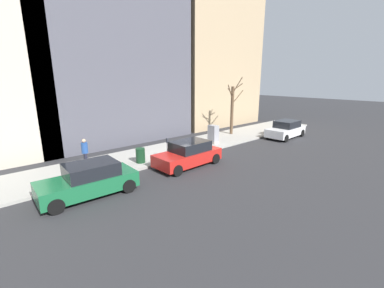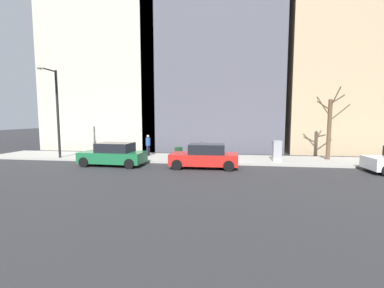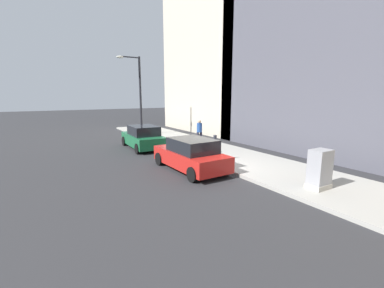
# 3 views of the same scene
# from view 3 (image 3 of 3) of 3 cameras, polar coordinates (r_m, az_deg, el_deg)

# --- Properties ---
(ground_plane) EXTENTS (120.00, 120.00, 0.00)m
(ground_plane) POSITION_cam_3_polar(r_m,az_deg,el_deg) (12.32, 6.18, -5.70)
(ground_plane) COLOR #2B2B2D
(sidewalk) EXTENTS (4.00, 36.00, 0.15)m
(sidewalk) POSITION_cam_3_polar(r_m,az_deg,el_deg) (13.57, 12.93, -4.04)
(sidewalk) COLOR #9E9B93
(sidewalk) RESTS_ON ground
(parked_car_red) EXTENTS (2.00, 4.24, 1.52)m
(parked_car_red) POSITION_cam_3_polar(r_m,az_deg,el_deg) (12.00, -0.28, -2.44)
(parked_car_red) COLOR red
(parked_car_red) RESTS_ON ground
(parked_car_green) EXTENTS (2.07, 4.27, 1.52)m
(parked_car_green) POSITION_cam_3_polar(r_m,az_deg,el_deg) (17.34, -10.80, 1.45)
(parked_car_green) COLOR #196038
(parked_car_green) RESTS_ON ground
(parking_meter) EXTENTS (0.14, 0.10, 1.35)m
(parking_meter) POSITION_cam_3_polar(r_m,az_deg,el_deg) (13.14, 5.11, -0.24)
(parking_meter) COLOR slate
(parking_meter) RESTS_ON sidewalk
(utility_box) EXTENTS (0.83, 0.61, 1.43)m
(utility_box) POSITION_cam_3_polar(r_m,az_deg,el_deg) (10.32, 26.49, -5.11)
(utility_box) COLOR #A8A399
(utility_box) RESTS_ON sidewalk
(streetlamp) EXTENTS (1.97, 0.32, 6.50)m
(streetlamp) POSITION_cam_3_polar(r_m,az_deg,el_deg) (22.53, -12.08, 11.86)
(streetlamp) COLOR black
(streetlamp) RESTS_ON sidewalk
(trash_bin) EXTENTS (0.56, 0.56, 0.90)m
(trash_bin) POSITION_cam_3_polar(r_m,az_deg,el_deg) (14.86, 2.54, -0.43)
(trash_bin) COLOR #14381E
(trash_bin) RESTS_ON sidewalk
(pedestrian_near_meter) EXTENTS (0.40, 0.36, 1.66)m
(pedestrian_near_meter) POSITION_cam_3_polar(r_m,az_deg,el_deg) (17.89, 1.66, 3.05)
(pedestrian_near_meter) COLOR #1E1E2D
(pedestrian_near_meter) RESTS_ON sidewalk
(office_block_center) EXTENTS (12.61, 12.61, 19.40)m
(office_block_center) POSITION_cam_3_polar(r_m,az_deg,el_deg) (22.45, 32.79, 25.24)
(office_block_center) COLOR #4C4C56
(office_block_center) RESTS_ON ground
(office_tower_right) EXTENTS (11.68, 11.68, 22.88)m
(office_tower_right) POSITION_cam_3_polar(r_m,az_deg,el_deg) (29.19, 10.85, 26.36)
(office_tower_right) COLOR #BCB29E
(office_tower_right) RESTS_ON ground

